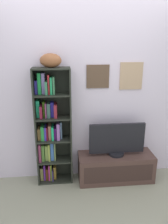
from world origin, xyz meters
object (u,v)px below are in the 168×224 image
object	(u,v)px
tv_stand	(116,167)
television	(117,140)
bookshelf	(51,129)
football	(51,60)

from	to	relation	value
tv_stand	television	xyz separation A→B (m)	(0.00, 0.00, 0.44)
bookshelf	football	size ratio (longest dim) A/B	5.94
football	television	distance (m)	1.41
bookshelf	television	xyz separation A→B (m)	(0.93, -0.10, -0.16)
football	tv_stand	size ratio (longest dim) A/B	0.26
bookshelf	football	xyz separation A→B (m)	(0.04, -0.03, 0.94)
tv_stand	television	bearing A→B (deg)	90.00
bookshelf	tv_stand	distance (m)	1.11
football	television	size ratio (longest dim) A/B	0.35
bookshelf	football	world-z (taller)	football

